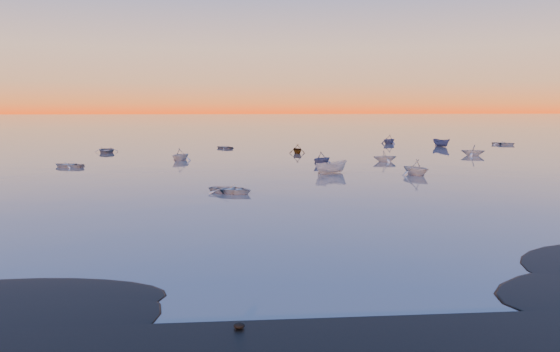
{
  "coord_description": "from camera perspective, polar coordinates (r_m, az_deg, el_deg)",
  "views": [
    {
      "loc": [
        -4.57,
        -20.42,
        7.2
      ],
      "look_at": [
        -0.38,
        28.0,
        0.83
      ],
      "focal_mm": 35.0,
      "sensor_mm": 36.0,
      "label": 1
    }
  ],
  "objects": [
    {
      "name": "mud_lobes",
      "position": [
        21.21,
        7.99,
        -12.42
      ],
      "size": [
        140.0,
        6.0,
        0.07
      ],
      "primitive_type": null,
      "color": "black",
      "rests_on": "ground"
    },
    {
      "name": "ground",
      "position": [
        120.72,
        -2.77,
        4.04
      ],
      "size": [
        600.0,
        600.0,
        0.0
      ],
      "primitive_type": "plane",
      "color": "#6A5F58",
      "rests_on": "ground"
    },
    {
      "name": "boat_near_right",
      "position": [
        57.9,
        13.98,
        0.11
      ],
      "size": [
        3.87,
        3.08,
        1.24
      ],
      "primitive_type": "imported",
      "rotation": [
        0.0,
        0.0,
        3.64
      ],
      "color": "beige",
      "rests_on": "ground"
    },
    {
      "name": "boat_near_center",
      "position": [
        57.84,
        5.36,
        0.29
      ],
      "size": [
        2.99,
        4.16,
        1.33
      ],
      "primitive_type": "imported",
      "rotation": [
        0.0,
        0.0,
        1.97
      ],
      "color": "beige",
      "rests_on": "ground"
    },
    {
      "name": "moored_fleet",
      "position": [
        73.91,
        -1.38,
        1.88
      ],
      "size": [
        124.0,
        58.0,
        1.2
      ],
      "primitive_type": null,
      "color": "beige",
      "rests_on": "ground"
    },
    {
      "name": "boat_near_left",
      "position": [
        45.0,
        -5.13,
        -1.77
      ],
      "size": [
        3.44,
        4.05,
        0.95
      ],
      "primitive_type": "imported",
      "rotation": [
        0.0,
        0.0,
        0.98
      ],
      "color": "beige",
      "rests_on": "ground"
    }
  ]
}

